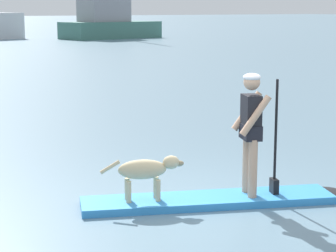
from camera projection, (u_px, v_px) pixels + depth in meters
ground_plane at (208, 204)px, 8.45m from camera, size 400.00×400.00×0.00m
paddleboard at (225, 199)px, 8.48m from camera, size 3.63×1.99×0.10m
person_paddler at (252, 126)px, 8.36m from camera, size 0.68×0.59×1.64m
dog at (146, 171)px, 8.22m from camera, size 1.04×0.49×0.58m
moored_boat_port at (108, 21)px, 54.27m from camera, size 9.02×4.87×11.72m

